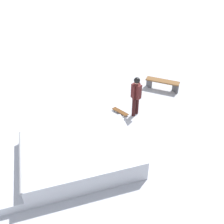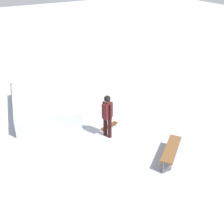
# 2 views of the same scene
# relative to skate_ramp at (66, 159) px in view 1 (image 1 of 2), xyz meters

# --- Properties ---
(ground_plane) EXTENTS (60.00, 60.00, 0.00)m
(ground_plane) POSITION_rel_skate_ramp_xyz_m (-0.88, -0.31, -0.32)
(ground_plane) COLOR #B2B7C1
(skate_ramp) EXTENTS (5.81, 3.63, 0.74)m
(skate_ramp) POSITION_rel_skate_ramp_xyz_m (0.00, 0.00, 0.00)
(skate_ramp) COLOR silver
(skate_ramp) RESTS_ON ground
(skater) EXTENTS (0.42, 0.43, 1.73)m
(skater) POSITION_rel_skate_ramp_xyz_m (-3.54, -1.36, 0.69)
(skater) COLOR black
(skater) RESTS_ON ground
(skateboard) EXTENTS (0.42, 0.82, 0.09)m
(skateboard) POSITION_rel_skate_ramp_xyz_m (-3.04, -1.73, -0.24)
(skateboard) COLOR #593314
(skateboard) RESTS_ON ground
(park_bench) EXTENTS (1.30, 1.51, 0.48)m
(park_bench) POSITION_rel_skate_ramp_xyz_m (-5.86, -2.51, 0.04)
(park_bench) COLOR brown
(park_bench) RESTS_ON ground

